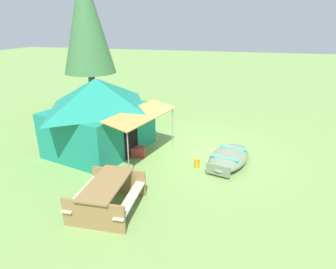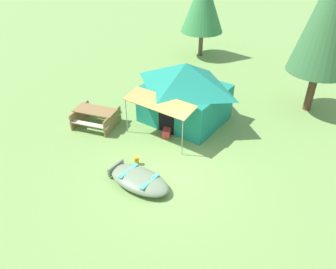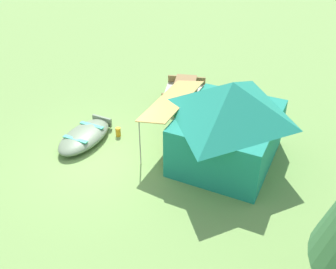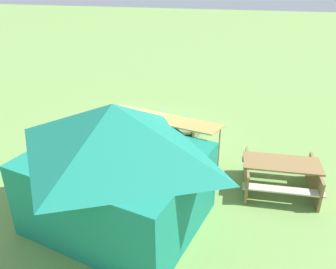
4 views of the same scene
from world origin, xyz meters
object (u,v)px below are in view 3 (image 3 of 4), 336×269
at_px(beached_rowboat, 85,136).
at_px(canvas_cabin_tent, 229,121).
at_px(picnic_table, 184,91).
at_px(cooler_box, 179,144).
at_px(fuel_can, 118,132).

height_order(beached_rowboat, canvas_cabin_tent, canvas_cabin_tent).
relative_size(beached_rowboat, picnic_table, 1.36).
distance_m(cooler_box, fuel_can, 2.21).
relative_size(beached_rowboat, canvas_cabin_tent, 0.56).
xyz_separation_m(beached_rowboat, cooler_box, (-0.26, 3.17, -0.06)).
distance_m(picnic_table, cooler_box, 3.21).
relative_size(canvas_cabin_tent, picnic_table, 2.41).
relative_size(canvas_cabin_tent, cooler_box, 8.02).
xyz_separation_m(canvas_cabin_tent, fuel_can, (-0.54, -3.71, -1.23)).
distance_m(picnic_table, fuel_can, 3.38).
relative_size(canvas_cabin_tent, fuel_can, 14.24).
height_order(picnic_table, fuel_can, picnic_table).
bearing_deg(fuel_can, picnic_table, 147.85).
height_order(canvas_cabin_tent, cooler_box, canvas_cabin_tent).
relative_size(beached_rowboat, fuel_can, 8.02).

